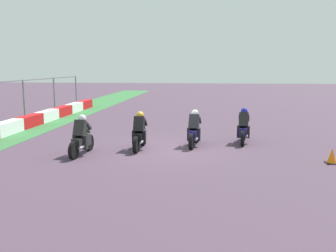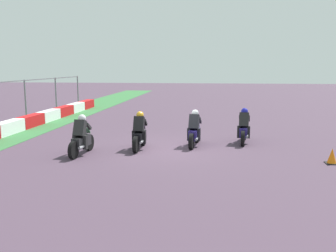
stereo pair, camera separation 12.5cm
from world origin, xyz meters
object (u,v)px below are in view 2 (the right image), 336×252
object	(u,v)px
rider_lane_d	(81,138)
traffic_cone	(332,157)
rider_lane_b	(194,131)
rider_lane_c	(140,134)
rider_lane_a	(244,129)

from	to	relation	value
rider_lane_d	traffic_cone	bearing A→B (deg)	-87.23
rider_lane_b	traffic_cone	distance (m)	5.35
rider_lane_c	rider_lane_a	bearing A→B (deg)	-66.57
rider_lane_d	rider_lane_b	bearing A→B (deg)	-58.74
rider_lane_c	traffic_cone	distance (m)	7.11
rider_lane_a	rider_lane_c	bearing A→B (deg)	119.38
traffic_cone	rider_lane_c	bearing A→B (deg)	77.93
rider_lane_c	rider_lane_d	distance (m)	2.32
rider_lane_b	rider_lane_d	size ratio (longest dim) A/B	1.00
rider_lane_c	rider_lane_d	size ratio (longest dim) A/B	1.00
rider_lane_a	traffic_cone	size ratio (longest dim) A/B	3.82
rider_lane_d	traffic_cone	distance (m)	8.93
rider_lane_c	traffic_cone	xyz separation A→B (m)	(-1.48, -6.94, -0.38)
rider_lane_d	rider_lane_c	bearing A→B (deg)	-54.08
rider_lane_a	rider_lane_b	world-z (taller)	same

